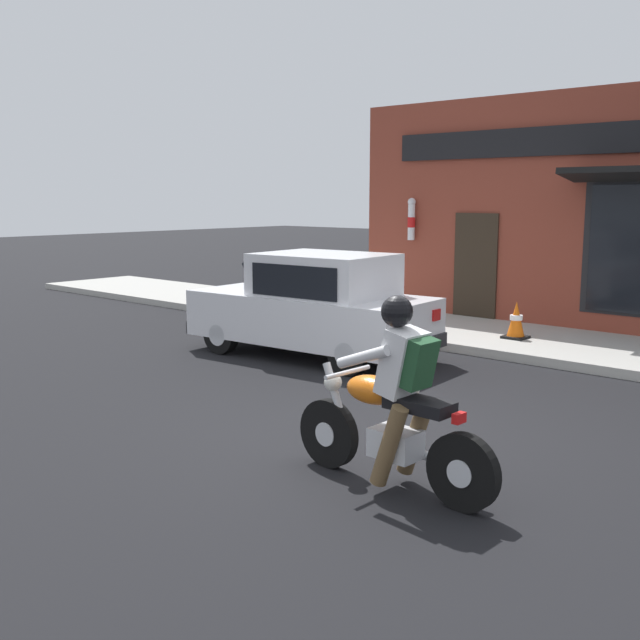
{
  "coord_description": "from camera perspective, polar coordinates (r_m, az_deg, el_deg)",
  "views": [
    {
      "loc": [
        -5.83,
        -4.47,
        2.4
      ],
      "look_at": [
        0.74,
        1.34,
        0.95
      ],
      "focal_mm": 42.0,
      "sensor_mm": 36.0,
      "label": 1
    }
  ],
  "objects": [
    {
      "name": "traffic_cone",
      "position": [
        12.45,
        14.71,
        -0.03
      ],
      "size": [
        0.36,
        0.36,
        0.6
      ],
      "color": "black",
      "rests_on": "sidewalk_curb"
    },
    {
      "name": "ground_plane",
      "position": [
        7.73,
        3.84,
        -8.72
      ],
      "size": [
        80.0,
        80.0,
        0.0
      ],
      "primitive_type": "plane",
      "color": "black"
    },
    {
      "name": "sidewalk_curb",
      "position": [
        13.68,
        7.68,
        -0.52
      ],
      "size": [
        2.6,
        22.0,
        0.14
      ],
      "primitive_type": "cube",
      "color": "#ADAAA3",
      "rests_on": "ground"
    },
    {
      "name": "motorcycle_with_rider",
      "position": [
        6.21,
        5.63,
        -6.76
      ],
      "size": [
        0.56,
        2.02,
        1.62
      ],
      "color": "black",
      "rests_on": "ground"
    },
    {
      "name": "car_hatchback",
      "position": [
        11.29,
        -0.44,
        1.05
      ],
      "size": [
        1.92,
        3.89,
        1.57
      ],
      "color": "black",
      "rests_on": "ground"
    }
  ]
}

